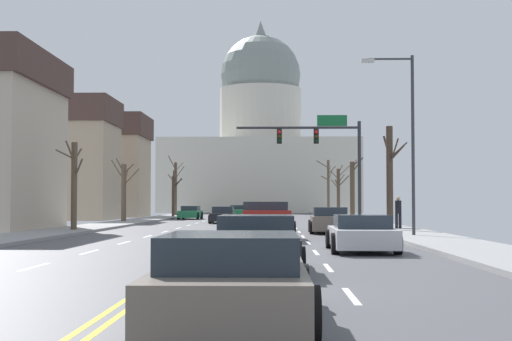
{
  "coord_description": "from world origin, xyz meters",
  "views": [
    {
      "loc": [
        2.24,
        -31.06,
        1.55
      ],
      "look_at": [
        0.72,
        27.69,
        4.09
      ],
      "focal_mm": 51.32,
      "sensor_mm": 36.0,
      "label": 1
    }
  ],
  "objects_px": {
    "sedan_near_04": "(256,245)",
    "street_lamp_right": "(406,128)",
    "sedan_oncoming_01": "(190,213)",
    "sedan_oncoming_02": "(238,211)",
    "sedan_near_05": "(232,280)",
    "pedestrian_00": "(398,211)",
    "signal_gantry": "(325,147)",
    "sedan_near_00": "(265,219)",
    "pickup_truck_near_02": "(266,222)",
    "sedan_oncoming_00": "(223,215)",
    "sedan_near_03": "(361,234)",
    "sedan_near_01": "(329,221)"
  },
  "relations": [
    {
      "from": "sedan_near_04",
      "to": "street_lamp_right",
      "type": "bearing_deg",
      "value": 68.17
    },
    {
      "from": "street_lamp_right",
      "to": "sedan_oncoming_01",
      "type": "height_order",
      "value": "street_lamp_right"
    },
    {
      "from": "sedan_oncoming_02",
      "to": "sedan_near_05",
      "type": "bearing_deg",
      "value": -87.19
    },
    {
      "from": "sedan_oncoming_02",
      "to": "pedestrian_00",
      "type": "xyz_separation_m",
      "value": [
        10.44,
        -37.6,
        0.51
      ]
    },
    {
      "from": "signal_gantry",
      "to": "sedan_near_00",
      "type": "xyz_separation_m",
      "value": [
        -3.75,
        -3.66,
        -4.49
      ]
    },
    {
      "from": "sedan_oncoming_01",
      "to": "signal_gantry",
      "type": "bearing_deg",
      "value": -61.16
    },
    {
      "from": "pickup_truck_near_02",
      "to": "sedan_near_00",
      "type": "bearing_deg",
      "value": 90.93
    },
    {
      "from": "street_lamp_right",
      "to": "pickup_truck_near_02",
      "type": "height_order",
      "value": "street_lamp_right"
    },
    {
      "from": "sedan_oncoming_00",
      "to": "sedan_oncoming_01",
      "type": "distance_m",
      "value": 12.64
    },
    {
      "from": "sedan_oncoming_00",
      "to": "pedestrian_00",
      "type": "xyz_separation_m",
      "value": [
        10.43,
        -14.62,
        0.51
      ]
    },
    {
      "from": "signal_gantry",
      "to": "street_lamp_right",
      "type": "distance_m",
      "value": 14.96
    },
    {
      "from": "sedan_near_04",
      "to": "sedan_oncoming_01",
      "type": "bearing_deg",
      "value": 98.29
    },
    {
      "from": "street_lamp_right",
      "to": "signal_gantry",
      "type": "bearing_deg",
      "value": 99.6
    },
    {
      "from": "sedan_oncoming_00",
      "to": "sedan_near_00",
      "type": "bearing_deg",
      "value": -73.83
    },
    {
      "from": "sedan_near_03",
      "to": "sedan_oncoming_01",
      "type": "bearing_deg",
      "value": 103.62
    },
    {
      "from": "street_lamp_right",
      "to": "sedan_oncoming_02",
      "type": "height_order",
      "value": "street_lamp_right"
    },
    {
      "from": "sedan_near_00",
      "to": "sedan_oncoming_02",
      "type": "bearing_deg",
      "value": 95.45
    },
    {
      "from": "sedan_near_01",
      "to": "pedestrian_00",
      "type": "distance_m",
      "value": 4.7
    },
    {
      "from": "pickup_truck_near_02",
      "to": "sedan_near_03",
      "type": "xyz_separation_m",
      "value": [
        3.12,
        -7.51,
        -0.17
      ]
    },
    {
      "from": "sedan_near_03",
      "to": "sedan_oncoming_00",
      "type": "distance_m",
      "value": 31.41
    },
    {
      "from": "sedan_near_01",
      "to": "sedan_near_03",
      "type": "distance_m",
      "value": 13.47
    },
    {
      "from": "sedan_near_04",
      "to": "sedan_near_01",
      "type": "bearing_deg",
      "value": 81.17
    },
    {
      "from": "sedan_near_03",
      "to": "sedan_oncoming_02",
      "type": "xyz_separation_m",
      "value": [
        -6.58,
        53.69,
        0.03
      ]
    },
    {
      "from": "sedan_near_00",
      "to": "sedan_oncoming_00",
      "type": "height_order",
      "value": "sedan_oncoming_00"
    },
    {
      "from": "pickup_truck_near_02",
      "to": "pedestrian_00",
      "type": "bearing_deg",
      "value": 50.85
    },
    {
      "from": "sedan_near_05",
      "to": "sedan_oncoming_02",
      "type": "distance_m",
      "value": 67.56
    },
    {
      "from": "sedan_oncoming_00",
      "to": "sedan_oncoming_01",
      "type": "relative_size",
      "value": 0.99
    },
    {
      "from": "sedan_near_01",
      "to": "sedan_near_03",
      "type": "height_order",
      "value": "sedan_near_01"
    },
    {
      "from": "sedan_near_01",
      "to": "sedan_oncoming_01",
      "type": "relative_size",
      "value": 0.98
    },
    {
      "from": "sedan_near_05",
      "to": "sedan_near_03",
      "type": "bearing_deg",
      "value": 76.65
    },
    {
      "from": "sedan_near_00",
      "to": "sedan_near_05",
      "type": "bearing_deg",
      "value": -89.92
    },
    {
      "from": "signal_gantry",
      "to": "sedan_near_03",
      "type": "xyz_separation_m",
      "value": [
        -0.44,
        -23.15,
        -4.52
      ]
    },
    {
      "from": "signal_gantry",
      "to": "sedan_oncoming_01",
      "type": "bearing_deg",
      "value": 118.84
    },
    {
      "from": "sedan_oncoming_00",
      "to": "sedan_oncoming_01",
      "type": "bearing_deg",
      "value": 107.48
    },
    {
      "from": "sedan_oncoming_01",
      "to": "pedestrian_00",
      "type": "xyz_separation_m",
      "value": [
        14.23,
        -26.68,
        0.52
      ]
    },
    {
      "from": "sedan_near_03",
      "to": "sedan_near_04",
      "type": "height_order",
      "value": "sedan_near_04"
    },
    {
      "from": "sedan_near_05",
      "to": "street_lamp_right",
      "type": "bearing_deg",
      "value": 74.38
    },
    {
      "from": "pickup_truck_near_02",
      "to": "sedan_near_05",
      "type": "bearing_deg",
      "value": -90.4
    },
    {
      "from": "sedan_near_00",
      "to": "sedan_near_04",
      "type": "distance_m",
      "value": 26.25
    },
    {
      "from": "signal_gantry",
      "to": "sedan_oncoming_01",
      "type": "distance_m",
      "value": 22.84
    },
    {
      "from": "pickup_truck_near_02",
      "to": "pedestrian_00",
      "type": "xyz_separation_m",
      "value": [
        6.98,
        8.58,
        0.37
      ]
    },
    {
      "from": "sedan_near_01",
      "to": "sedan_oncoming_02",
      "type": "bearing_deg",
      "value": 99.29
    },
    {
      "from": "sedan_near_04",
      "to": "sedan_oncoming_01",
      "type": "xyz_separation_m",
      "value": [
        -7.22,
        49.54,
        -0.02
      ]
    },
    {
      "from": "pickup_truck_near_02",
      "to": "sedan_oncoming_00",
      "type": "height_order",
      "value": "pickup_truck_near_02"
    },
    {
      "from": "sedan_oncoming_00",
      "to": "sedan_near_03",
      "type": "bearing_deg",
      "value": -77.93
    },
    {
      "from": "sedan_near_04",
      "to": "pedestrian_00",
      "type": "xyz_separation_m",
      "value": [
        7.01,
        22.85,
        0.5
      ]
    },
    {
      "from": "sedan_oncoming_01",
      "to": "pedestrian_00",
      "type": "relative_size",
      "value": 2.64
    },
    {
      "from": "sedan_oncoming_01",
      "to": "sedan_near_05",
      "type": "bearing_deg",
      "value": -82.85
    },
    {
      "from": "signal_gantry",
      "to": "sedan_near_05",
      "type": "xyz_separation_m",
      "value": [
        -3.71,
        -36.94,
        -4.51
      ]
    },
    {
      "from": "street_lamp_right",
      "to": "pedestrian_00",
      "type": "distance_m",
      "value": 8.56
    }
  ]
}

